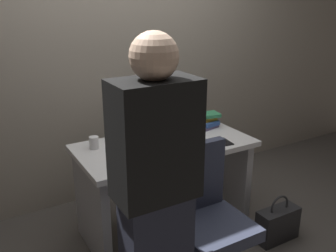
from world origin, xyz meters
TOP-DOWN VIEW (x-y plane):
  - ground_plane at (0.00, 0.00)m, footprint 9.00×9.00m
  - wall_back at (0.00, 0.82)m, footprint 6.40×0.10m
  - desk at (0.00, 0.00)m, footprint 1.31×0.67m
  - office_chair at (-0.09, -0.68)m, footprint 0.52×0.52m
  - person_at_desk at (-0.53, -0.83)m, footprint 0.40×0.24m
  - monitor at (0.04, 0.21)m, footprint 0.54×0.15m
  - keyboard at (-0.01, -0.06)m, footprint 0.43×0.14m
  - mouse at (0.29, -0.04)m, footprint 0.06×0.10m
  - cup_near_keyboard at (-0.35, -0.08)m, footprint 0.07×0.07m
  - cup_by_monitor at (-0.49, 0.16)m, footprint 0.07×0.07m
  - book_stack at (0.48, 0.14)m, footprint 0.23×0.19m
  - cell_phone at (0.40, -0.22)m, footprint 0.09×0.15m
  - handbag at (0.66, -0.57)m, footprint 0.34×0.14m

SIDE VIEW (x-z plane):
  - ground_plane at x=0.00m, z-range 0.00..0.00m
  - handbag at x=0.66m, z-range -0.05..0.33m
  - office_chair at x=-0.09m, z-range -0.04..0.90m
  - desk at x=0.00m, z-range 0.13..0.87m
  - cell_phone at x=0.40m, z-range 0.74..0.74m
  - keyboard at x=-0.01m, z-range 0.74..0.76m
  - mouse at x=0.29m, z-range 0.74..0.77m
  - cup_near_keyboard at x=-0.35m, z-range 0.74..0.82m
  - cup_by_monitor at x=-0.49m, z-range 0.74..0.83m
  - book_stack at x=0.48m, z-range 0.74..0.85m
  - person_at_desk at x=-0.53m, z-range 0.02..1.66m
  - monitor at x=0.04m, z-range 0.76..1.22m
  - wall_back at x=0.00m, z-range 0.00..3.00m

